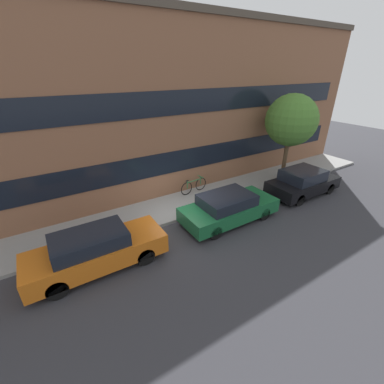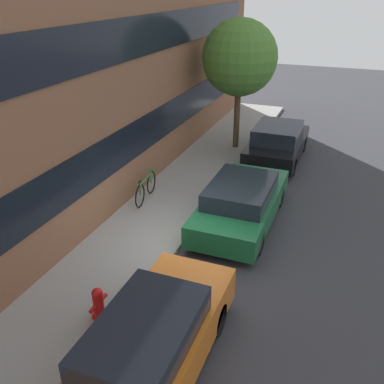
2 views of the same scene
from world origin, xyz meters
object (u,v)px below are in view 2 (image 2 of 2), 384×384
object	(u,v)px
parked_car_orange	(150,348)
fire_hydrant	(98,303)
bicycle	(146,187)
street_tree	(240,58)
parked_car_black	(277,143)
parked_car_green	(241,202)

from	to	relation	value
parked_car_orange	fire_hydrant	bearing A→B (deg)	60.99
bicycle	parked_car_orange	bearing A→B (deg)	-158.80
street_tree	parked_car_black	bearing A→B (deg)	-106.25
parked_car_green	parked_car_black	world-z (taller)	parked_car_black
parked_car_orange	fire_hydrant	world-z (taller)	parked_car_orange
parked_car_green	parked_car_black	size ratio (longest dim) A/B	1.08
bicycle	street_tree	distance (m)	6.37
parked_car_black	fire_hydrant	world-z (taller)	parked_car_black
parked_car_black	bicycle	bearing A→B (deg)	149.05
fire_hydrant	bicycle	distance (m)	5.08
parked_car_black	parked_car_orange	bearing A→B (deg)	180.00
fire_hydrant	bicycle	size ratio (longest dim) A/B	0.41
parked_car_orange	fire_hydrant	distance (m)	1.78
parked_car_green	fire_hydrant	xyz separation A→B (m)	(-4.80, 1.54, -0.17)
street_tree	fire_hydrant	bearing A→B (deg)	-178.91
bicycle	street_tree	xyz separation A→B (m)	(5.47, -1.23, 3.03)
parked_car_orange	street_tree	bearing A→B (deg)	8.84
fire_hydrant	bicycle	bearing A→B (deg)	16.35
parked_car_orange	bicycle	xyz separation A→B (m)	(5.73, 2.97, -0.17)
parked_car_green	bicycle	xyz separation A→B (m)	(0.08, 2.97, -0.11)
parked_car_black	bicycle	distance (m)	5.79
fire_hydrant	parked_car_green	bearing A→B (deg)	-17.83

